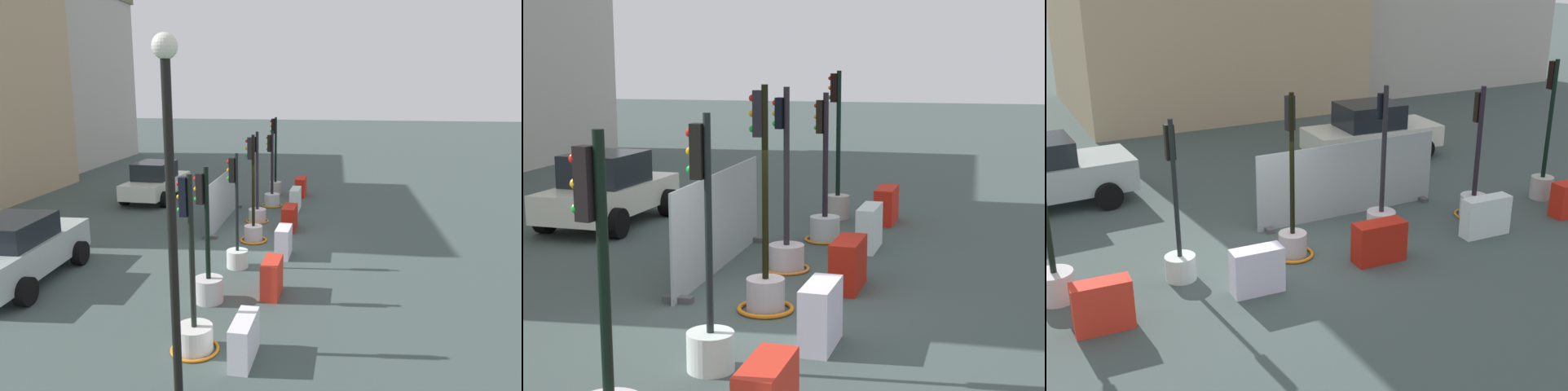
{
  "view_description": "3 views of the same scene",
  "coord_description": "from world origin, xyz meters",
  "views": [
    {
      "loc": [
        -15.13,
        -2.65,
        4.93
      ],
      "look_at": [
        0.85,
        -0.25,
        1.33
      ],
      "focal_mm": 33.73,
      "sensor_mm": 36.0,
      "label": 1
    },
    {
      "loc": [
        -11.14,
        -3.18,
        3.82
      ],
      "look_at": [
        0.74,
        -0.24,
        1.68
      ],
      "focal_mm": 53.45,
      "sensor_mm": 36.0,
      "label": 2
    },
    {
      "loc": [
        -5.65,
        -11.56,
        6.05
      ],
      "look_at": [
        0.17,
        -0.35,
        1.38
      ],
      "focal_mm": 45.9,
      "sensor_mm": 36.0,
      "label": 3
    }
  ],
  "objects": [
    {
      "name": "traffic_light_6",
      "position": [
        7.18,
        0.02,
        0.78
      ],
      "size": [
        0.56,
        0.56,
        3.57
      ],
      "color": "#B7B4AF",
      "rests_on": "ground_plane"
    },
    {
      "name": "traffic_light_5",
      "position": [
        4.79,
        -0.13,
        0.53
      ],
      "size": [
        0.87,
        0.87,
        3.15
      ],
      "color": "silver",
      "rests_on": "ground_plane"
    },
    {
      "name": "construction_barrier_2",
      "position": [
        -1.35,
        -1.26,
        0.44
      ],
      "size": [
        0.99,
        0.44,
        0.89
      ],
      "color": "silver",
      "rests_on": "ground_plane"
    },
    {
      "name": "traffic_light_2",
      "position": [
        -2.46,
        -0.08,
        0.65
      ],
      "size": [
        0.6,
        0.6,
        3.21
      ],
      "color": "silver",
      "rests_on": "ground_plane"
    },
    {
      "name": "traffic_light_3",
      "position": [
        -0.06,
        -0.13,
        0.58
      ],
      "size": [
        0.88,
        0.88,
        3.47
      ],
      "color": "#BCB0B2",
      "rests_on": "ground_plane"
    },
    {
      "name": "construction_barrier_3",
      "position": [
        1.4,
        -1.18,
        0.43
      ],
      "size": [
        1.1,
        0.49,
        0.86
      ],
      "color": "#AD1C10",
      "rests_on": "ground_plane"
    },
    {
      "name": "car_white_van",
      "position": [
        5.22,
        5.1,
        0.83
      ],
      "size": [
        4.23,
        2.23,
        1.71
      ],
      "color": "white",
      "rests_on": "ground_plane"
    },
    {
      "name": "construction_barrier_4",
      "position": [
        4.25,
        -1.16,
        0.45
      ],
      "size": [
        1.16,
        0.41,
        0.9
      ],
      "color": "silver",
      "rests_on": "ground_plane"
    },
    {
      "name": "construction_barrier_1",
      "position": [
        -4.17,
        -1.27,
        0.45
      ],
      "size": [
        1.0,
        0.45,
        0.89
      ],
      "color": "red",
      "rests_on": "ground_plane"
    },
    {
      "name": "traffic_light_1",
      "position": [
        -4.74,
        0.15,
        0.61
      ],
      "size": [
        0.68,
        0.68,
        3.2
      ],
      "color": "silver",
      "rests_on": "ground_plane"
    },
    {
      "name": "ground_plane",
      "position": [
        0.0,
        0.0,
        0.0
      ],
      "size": [
        120.0,
        120.0,
        0.0
      ],
      "primitive_type": "plane",
      "color": "#3E4C49"
    },
    {
      "name": "traffic_light_4",
      "position": [
        2.3,
        0.11,
        0.55
      ],
      "size": [
        0.86,
        0.86,
        3.35
      ],
      "color": "silver",
      "rests_on": "ground_plane"
    },
    {
      "name": "site_fence_panel",
      "position": [
        2.17,
        1.33,
        0.86
      ],
      "size": [
        4.79,
        0.5,
        1.8
      ],
      "color": "#98A3A4",
      "rests_on": "ground_plane"
    }
  ]
}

